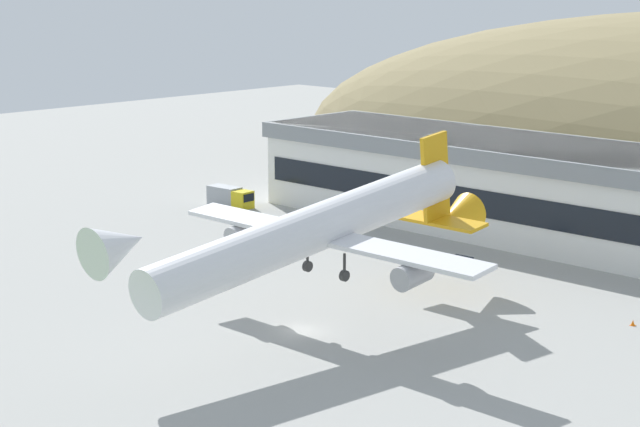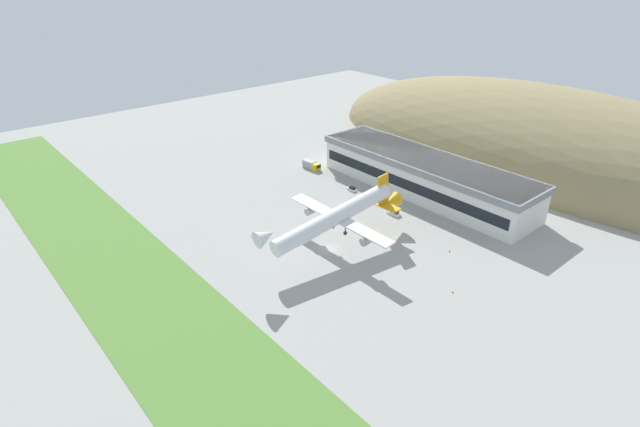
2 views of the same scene
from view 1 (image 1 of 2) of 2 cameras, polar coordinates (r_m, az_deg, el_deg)
The scene contains 7 objects.
ground_plane at distance 105.81m, azimuth -1.03°, elevation -6.28°, with size 357.26×357.26×0.00m, color #9E9E99.
terminal_building at distance 146.72m, azimuth 10.74°, elevation 1.67°, with size 80.50×20.66×12.58m.
cargo_airplane at distance 102.97m, azimuth -0.04°, elevation -0.87°, with size 37.62×50.96×12.59m.
service_car_0 at distance 144.35m, azimuth 1.09°, elevation -0.95°, with size 3.91×1.74×1.40m.
service_car_1 at distance 128.54m, azimuth 7.49°, elevation -2.69°, with size 4.67×2.13×1.59m.
fuel_truck at distance 163.34m, azimuth -4.82°, elevation 0.89°, with size 7.95×3.09×2.92m.
traffic_cone_1 at distance 111.76m, azimuth 16.35°, elevation -5.61°, with size 0.52×0.52×0.58m.
Camera 1 is at (70.80, -70.99, 33.83)m, focal length 60.00 mm.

